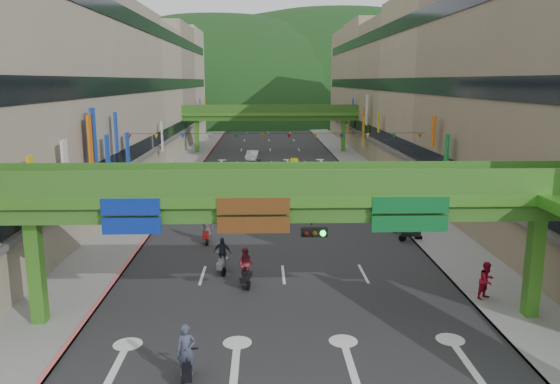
{
  "coord_description": "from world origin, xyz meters",
  "views": [
    {
      "loc": [
        -1.08,
        -16.87,
        10.64
      ],
      "look_at": [
        0.0,
        18.0,
        3.5
      ],
      "focal_mm": 35.0,
      "sensor_mm": 36.0,
      "label": 1
    }
  ],
  "objects_px": {
    "overpass_near": "(311,212)",
    "scooter_rider_mid": "(246,267)",
    "pedestrian_red": "(487,283)",
    "car_silver": "(253,156)",
    "scooter_rider_near": "(186,356)",
    "car_yellow": "(294,163)"
  },
  "relations": [
    {
      "from": "overpass_near",
      "to": "scooter_rider_near",
      "type": "bearing_deg",
      "value": -137.52
    },
    {
      "from": "scooter_rider_mid",
      "to": "car_silver",
      "type": "bearing_deg",
      "value": 90.59
    },
    {
      "from": "overpass_near",
      "to": "scooter_rider_mid",
      "type": "relative_size",
      "value": 13.34
    },
    {
      "from": "overpass_near",
      "to": "car_yellow",
      "type": "xyz_separation_m",
      "value": [
        1.8,
        44.24,
        -4.53
      ]
    },
    {
      "from": "overpass_near",
      "to": "pedestrian_red",
      "type": "relative_size",
      "value": 15.08
    },
    {
      "from": "car_silver",
      "to": "car_yellow",
      "type": "height_order",
      "value": "car_silver"
    },
    {
      "from": "pedestrian_red",
      "to": "car_silver",
      "type": "bearing_deg",
      "value": 72.95
    },
    {
      "from": "scooter_rider_near",
      "to": "car_silver",
      "type": "relative_size",
      "value": 0.49
    },
    {
      "from": "scooter_rider_near",
      "to": "pedestrian_red",
      "type": "xyz_separation_m",
      "value": [
        13.65,
        7.0,
        -0.13
      ]
    },
    {
      "from": "car_silver",
      "to": "pedestrian_red",
      "type": "distance_m",
      "value": 48.87
    },
    {
      "from": "scooter_rider_near",
      "to": "car_silver",
      "type": "distance_m",
      "value": 54.31
    },
    {
      "from": "overpass_near",
      "to": "car_yellow",
      "type": "height_order",
      "value": "overpass_near"
    },
    {
      "from": "overpass_near",
      "to": "pedestrian_red",
      "type": "distance_m",
      "value": 10.19
    },
    {
      "from": "scooter_rider_mid",
      "to": "overpass_near",
      "type": "bearing_deg",
      "value": -59.12
    },
    {
      "from": "car_silver",
      "to": "pedestrian_red",
      "type": "xyz_separation_m",
      "value": [
        12.28,
        -47.3,
        0.18
      ]
    },
    {
      "from": "scooter_rider_mid",
      "to": "pedestrian_red",
      "type": "height_order",
      "value": "scooter_rider_mid"
    },
    {
      "from": "scooter_rider_near",
      "to": "overpass_near",
      "type": "bearing_deg",
      "value": 42.48
    },
    {
      "from": "pedestrian_red",
      "to": "scooter_rider_near",
      "type": "bearing_deg",
      "value": 175.54
    },
    {
      "from": "overpass_near",
      "to": "pedestrian_red",
      "type": "xyz_separation_m",
      "value": [
        8.87,
        2.62,
        -4.28
      ]
    },
    {
      "from": "overpass_near",
      "to": "car_yellow",
      "type": "distance_m",
      "value": 44.51
    },
    {
      "from": "car_yellow",
      "to": "car_silver",
      "type": "bearing_deg",
      "value": 135.03
    },
    {
      "from": "scooter_rider_near",
      "to": "car_yellow",
      "type": "relative_size",
      "value": 0.56
    }
  ]
}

